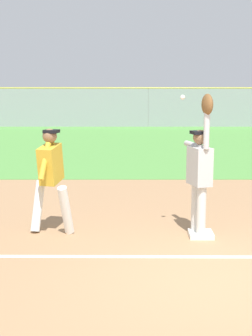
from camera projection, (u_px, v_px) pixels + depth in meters
ground_plane at (225, 282)px, 6.14m from camera, size 69.01×69.01×0.00m
outfield_grass at (158, 143)px, 19.74m from camera, size 41.20×14.68×0.01m
first_base at (203, 234)px, 7.93m from camera, size 0.38×0.38×0.08m
fielder at (202, 168)px, 7.73m from camera, size 0.38×0.89×2.28m
runner at (53, 173)px, 7.96m from camera, size 0.76×0.84×1.72m
baseball at (185, 97)px, 7.54m from camera, size 0.07×0.07×0.07m
outfield_fence at (150, 107)px, 26.79m from camera, size 41.28×0.08×2.13m
parked_car_green at (41, 111)px, 30.10m from camera, size 4.55×2.43×1.25m
parked_car_red at (126, 110)px, 30.48m from camera, size 4.57×2.46×1.25m
parked_car_blue at (214, 111)px, 30.23m from camera, size 4.52×2.35×1.25m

